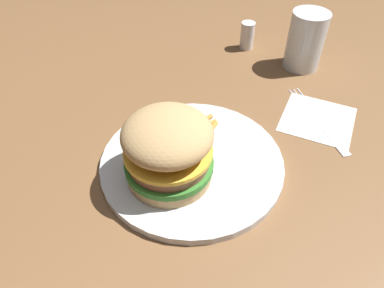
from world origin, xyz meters
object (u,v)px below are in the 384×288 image
Objects in this scene: fries_pile at (198,134)px; fork at (318,117)px; napkin at (318,119)px; drink_glass at (305,44)px; sandwich at (168,149)px; plate at (192,162)px; salt_shaker at (247,36)px.

fries_pile reaches higher than fork.
drink_glass is at bearing -80.31° from napkin.
sandwich is at bearing 74.92° from fries_pile.
sandwich is 0.10m from fries_pile.
plate reaches higher than fork.
fork is at bearing 123.35° from salt_shaker.
sandwich is 1.06× the size of napkin.
plate is 0.23m from fork.
salt_shaker is (0.14, -0.21, 0.03)m from napkin.
fries_pile is 0.97× the size of drink_glass.
sandwich is 0.39m from salt_shaker.
drink_glass is 1.93× the size of salt_shaker.
sandwich is 0.27m from fork.
napkin is 1.03× the size of drink_glass.
salt_shaker is (0.14, -0.21, 0.02)m from fork.
salt_shaker is at bearing -99.59° from sandwich.
plate is at bearing 38.54° from fork.
sandwich reaches higher than fries_pile.
drink_glass is (0.03, -0.16, 0.05)m from napkin.
drink_glass reaches higher than salt_shaker.
plate is 1.58× the size of fork.
fries_pile reaches higher than plate.
salt_shaker is (-0.04, -0.35, 0.02)m from plate.
salt_shaker is (-0.04, -0.30, 0.01)m from fries_pile.
sandwich is 1.12× the size of fries_pile.
fork is (0.00, -0.00, 0.00)m from napkin.
drink_glass is at bearing -116.66° from plate.
fork is at bearing -141.46° from plate.
salt_shaker reaches higher than plate.
fries_pile is 0.20m from napkin.
napkin is (-0.18, -0.09, -0.02)m from fries_pile.
salt_shaker is at bearing -56.69° from napkin.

